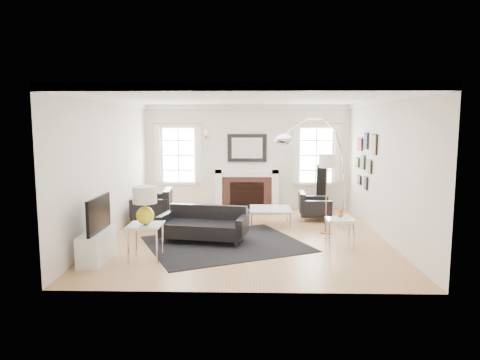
{
  "coord_description": "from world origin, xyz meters",
  "views": [
    {
      "loc": [
        0.11,
        -8.54,
        2.24
      ],
      "look_at": [
        -0.12,
        0.3,
        1.12
      ],
      "focal_mm": 32.0,
      "sensor_mm": 36.0,
      "label": 1
    }
  ],
  "objects_px": {
    "gourd_lamp": "(145,203)",
    "arc_floor_lamp": "(316,169)",
    "sofa": "(205,226)",
    "armchair_right": "(313,207)",
    "coffee_table": "(270,210)",
    "fireplace": "(247,190)",
    "armchair_left": "(154,207)"
  },
  "relations": [
    {
      "from": "sofa",
      "to": "gourd_lamp",
      "type": "xyz_separation_m",
      "value": [
        -0.85,
        -1.24,
        0.68
      ]
    },
    {
      "from": "sofa",
      "to": "armchair_right",
      "type": "xyz_separation_m",
      "value": [
        2.39,
        1.95,
        0.01
      ]
    },
    {
      "from": "armchair_left",
      "to": "arc_floor_lamp",
      "type": "height_order",
      "value": "arc_floor_lamp"
    },
    {
      "from": "coffee_table",
      "to": "arc_floor_lamp",
      "type": "height_order",
      "value": "arc_floor_lamp"
    },
    {
      "from": "gourd_lamp",
      "to": "arc_floor_lamp",
      "type": "distance_m",
      "value": 3.71
    },
    {
      "from": "fireplace",
      "to": "armchair_right",
      "type": "height_order",
      "value": "fireplace"
    },
    {
      "from": "fireplace",
      "to": "arc_floor_lamp",
      "type": "relative_size",
      "value": 0.68
    },
    {
      "from": "sofa",
      "to": "gourd_lamp",
      "type": "height_order",
      "value": "gourd_lamp"
    },
    {
      "from": "armchair_right",
      "to": "gourd_lamp",
      "type": "relative_size",
      "value": 1.32
    },
    {
      "from": "armchair_left",
      "to": "gourd_lamp",
      "type": "height_order",
      "value": "gourd_lamp"
    },
    {
      "from": "coffee_table",
      "to": "arc_floor_lamp",
      "type": "xyz_separation_m",
      "value": [
        0.93,
        -0.54,
        0.98
      ]
    },
    {
      "from": "armchair_left",
      "to": "arc_floor_lamp",
      "type": "xyz_separation_m",
      "value": [
        3.6,
        -0.81,
        0.99
      ]
    },
    {
      "from": "sofa",
      "to": "armchair_right",
      "type": "height_order",
      "value": "same"
    },
    {
      "from": "armchair_left",
      "to": "coffee_table",
      "type": "height_order",
      "value": "armchair_left"
    },
    {
      "from": "armchair_right",
      "to": "coffee_table",
      "type": "distance_m",
      "value": 1.25
    },
    {
      "from": "sofa",
      "to": "coffee_table",
      "type": "xyz_separation_m",
      "value": [
        1.34,
        1.27,
        0.07
      ]
    },
    {
      "from": "sofa",
      "to": "arc_floor_lamp",
      "type": "height_order",
      "value": "arc_floor_lamp"
    },
    {
      "from": "fireplace",
      "to": "armchair_right",
      "type": "xyz_separation_m",
      "value": [
        1.59,
        -1.22,
        -0.24
      ]
    },
    {
      "from": "fireplace",
      "to": "gourd_lamp",
      "type": "height_order",
      "value": "gourd_lamp"
    },
    {
      "from": "fireplace",
      "to": "sofa",
      "type": "bearing_deg",
      "value": -104.17
    },
    {
      "from": "armchair_right",
      "to": "gourd_lamp",
      "type": "xyz_separation_m",
      "value": [
        -3.24,
        -3.19,
        0.67
      ]
    },
    {
      "from": "gourd_lamp",
      "to": "fireplace",
      "type": "bearing_deg",
      "value": 69.48
    },
    {
      "from": "coffee_table",
      "to": "gourd_lamp",
      "type": "bearing_deg",
      "value": -131.15
    },
    {
      "from": "armchair_right",
      "to": "arc_floor_lamp",
      "type": "height_order",
      "value": "arc_floor_lamp"
    },
    {
      "from": "sofa",
      "to": "armchair_right",
      "type": "relative_size",
      "value": 2.13
    },
    {
      "from": "coffee_table",
      "to": "arc_floor_lamp",
      "type": "distance_m",
      "value": 1.45
    },
    {
      "from": "coffee_table",
      "to": "armchair_right",
      "type": "bearing_deg",
      "value": 33.04
    },
    {
      "from": "armchair_left",
      "to": "armchair_right",
      "type": "relative_size",
      "value": 1.23
    },
    {
      "from": "sofa",
      "to": "gourd_lamp",
      "type": "distance_m",
      "value": 1.65
    },
    {
      "from": "fireplace",
      "to": "sofa",
      "type": "xyz_separation_m",
      "value": [
        -0.8,
        -3.17,
        -0.24
      ]
    },
    {
      "from": "sofa",
      "to": "coffee_table",
      "type": "height_order",
      "value": "sofa"
    },
    {
      "from": "coffee_table",
      "to": "gourd_lamp",
      "type": "distance_m",
      "value": 3.39
    }
  ]
}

